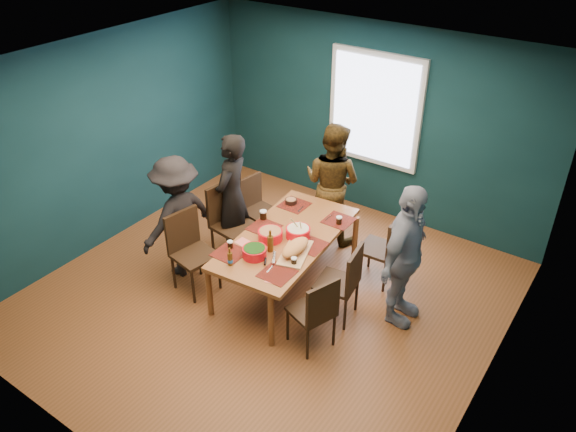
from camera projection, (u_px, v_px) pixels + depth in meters
The scene contains 26 objects.
room at pixel (280, 186), 6.09m from camera, with size 5.01×5.01×2.71m.
dining_table at pixel (287, 241), 6.43m from camera, with size 1.12×2.00×0.73m.
chair_left_far at pixel (255, 203), 7.46m from camera, with size 0.46×0.46×0.88m.
chair_left_mid at pixel (228, 217), 7.02m from camera, with size 0.52×0.52×1.02m.
chair_left_near at pixel (189, 245), 6.52m from camera, with size 0.52×0.52×0.99m.
chair_right_far at pixel (386, 245), 6.59m from camera, with size 0.44×0.44×0.93m.
chair_right_mid at pixel (345, 279), 6.04m from camera, with size 0.48×0.48×0.93m.
chair_right_near at pixel (316, 309), 5.66m from camera, with size 0.52×0.52×0.89m.
person_far_left at pixel (232, 197), 6.97m from camera, with size 0.61×0.40×1.66m, color black.
person_back at pixel (332, 182), 7.31m from camera, with size 0.80×0.62×1.64m, color black.
person_right at pixel (405, 257), 5.89m from camera, with size 0.98×0.41×1.67m, color silver.
person_near_left at pixel (178, 217), 6.67m from camera, with size 1.00×0.58×1.55m, color black.
bowl_salad at pixel (270, 235), 6.31m from camera, with size 0.28×0.28×0.12m.
bowl_dumpling at pixel (298, 232), 6.36m from camera, with size 0.28×0.28×0.26m.
bowl_herbs at pixel (254, 252), 6.03m from camera, with size 0.26×0.26×0.12m.
cutting_board at pixel (295, 249), 6.07m from camera, with size 0.42×0.69×0.15m.
small_bowl at pixel (291, 201), 7.00m from camera, with size 0.15×0.15×0.06m.
beer_bottle_a at pixel (230, 259), 5.90m from camera, with size 0.06×0.06×0.21m.
beer_bottle_b at pixel (270, 243), 6.10m from camera, with size 0.07×0.07×0.26m.
cola_glass_a at pixel (230, 244), 6.17m from camera, with size 0.06×0.06×0.09m.
cola_glass_b at pixel (294, 261), 5.91m from camera, with size 0.06×0.06×0.09m.
cola_glass_c at pixel (339, 220), 6.59m from camera, with size 0.07×0.07×0.10m.
cola_glass_d at pixel (263, 215), 6.67m from camera, with size 0.08×0.08×0.12m.
napkin_a at pixel (319, 245), 6.24m from camera, with size 0.14×0.14×0.00m, color #E36C5F.
napkin_b at pixel (242, 242), 6.30m from camera, with size 0.13×0.13×0.00m, color #E36C5F.
napkin_c at pixel (273, 279), 5.72m from camera, with size 0.14×0.14×0.00m, color #E36C5F.
Camera 1 is at (3.12, -4.07, 4.31)m, focal length 35.00 mm.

